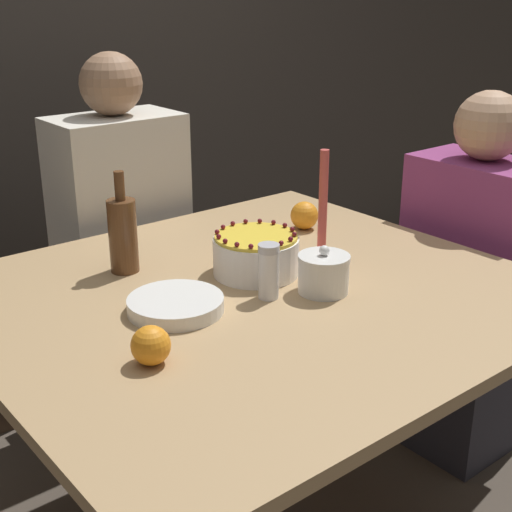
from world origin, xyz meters
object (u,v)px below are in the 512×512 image
at_px(sugar_shaker, 268,271).
at_px(sugar_bowl, 324,273).
at_px(candle, 322,217).
at_px(person_woman_floral, 469,302).
at_px(person_man_blue_shirt, 124,271).
at_px(bottle, 123,234).
at_px(cake, 256,254).

bearing_deg(sugar_shaker, sugar_bowl, -24.63).
distance_m(candle, person_woman_floral, 0.70).
bearing_deg(person_man_blue_shirt, person_woman_floral, 132.80).
height_order(sugar_shaker, candle, candle).
xyz_separation_m(sugar_bowl, bottle, (-0.29, 0.40, 0.05)).
relative_size(sugar_bowl, sugar_shaker, 0.94).
relative_size(candle, bottle, 1.15).
height_order(sugar_shaker, bottle, bottle).
relative_size(sugar_shaker, candle, 0.44).
bearing_deg(candle, sugar_bowl, -132.60).
bearing_deg(sugar_shaker, cake, 61.91).
xyz_separation_m(cake, sugar_bowl, (0.05, -0.18, -0.00)).
relative_size(candle, person_woman_floral, 0.25).
bearing_deg(person_man_blue_shirt, cake, 89.15).
relative_size(person_man_blue_shirt, person_woman_floral, 1.08).
height_order(bottle, person_woman_floral, person_woman_floral).
relative_size(sugar_shaker, person_woman_floral, 0.11).
height_order(sugar_bowl, bottle, bottle).
bearing_deg(sugar_bowl, sugar_shaker, 155.37).
height_order(cake, sugar_bowl, sugar_bowl).
bearing_deg(sugar_bowl, candle, 47.40).
bearing_deg(bottle, candle, -31.68).
xyz_separation_m(sugar_shaker, person_woman_floral, (0.84, 0.02, -0.33)).
bearing_deg(sugar_shaker, person_woman_floral, 1.27).
xyz_separation_m(cake, candle, (0.18, -0.04, 0.07)).
distance_m(sugar_bowl, person_man_blue_shirt, 0.93).
bearing_deg(bottle, sugar_shaker, -63.60).
height_order(cake, person_woman_floral, person_woman_floral).
relative_size(cake, bottle, 0.83).
distance_m(sugar_shaker, person_woman_floral, 0.90).
xyz_separation_m(sugar_shaker, bottle, (-0.17, 0.35, 0.03)).
bearing_deg(person_woman_floral, sugar_bowl, 95.87).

